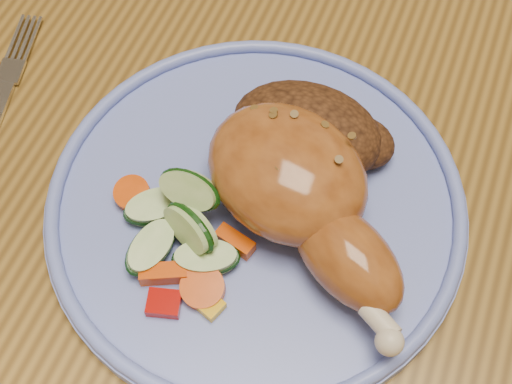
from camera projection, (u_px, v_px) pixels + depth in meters
dining_table at (397, 247)px, 0.58m from camera, size 0.90×1.40×0.75m
plate at (256, 207)px, 0.50m from camera, size 0.29×0.29×0.01m
plate_rim at (256, 199)px, 0.49m from camera, size 0.29×0.29×0.01m
chicken_leg at (301, 192)px, 0.46m from camera, size 0.18×0.16×0.06m
rice_pilaf at (310, 132)px, 0.50m from camera, size 0.12×0.08×0.05m
vegetable_pile at (178, 232)px, 0.47m from camera, size 0.11×0.10×0.05m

